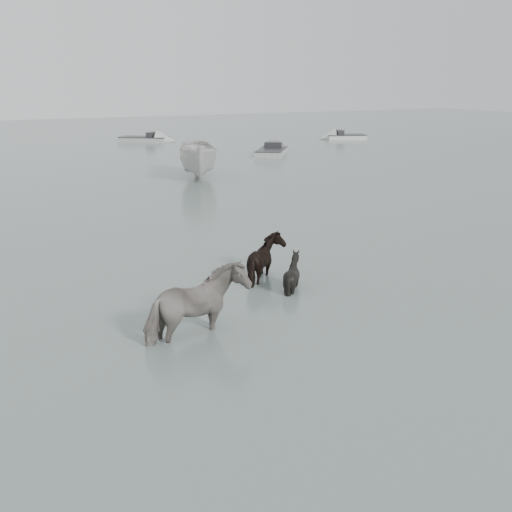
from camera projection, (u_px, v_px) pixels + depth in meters
ground at (266, 317)px, 13.52m from camera, size 140.00×140.00×0.00m
pony_pinto at (196, 292)px, 12.32m from camera, size 2.30×1.48×1.79m
pony_dark at (268, 252)px, 15.89m from camera, size 1.56×1.69×1.41m
pony_black at (292, 264)px, 15.25m from camera, size 1.20×1.10×1.17m
boat_small at (199, 158)px, 32.03m from camera, size 3.49×5.34×1.93m
skiff_port at (272, 149)px, 41.58m from camera, size 4.48×5.26×0.75m
skiff_mid at (144, 137)px, 50.03m from camera, size 5.02×4.44×0.75m
skiff_star at (346, 135)px, 51.94m from camera, size 4.60×2.96×0.75m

